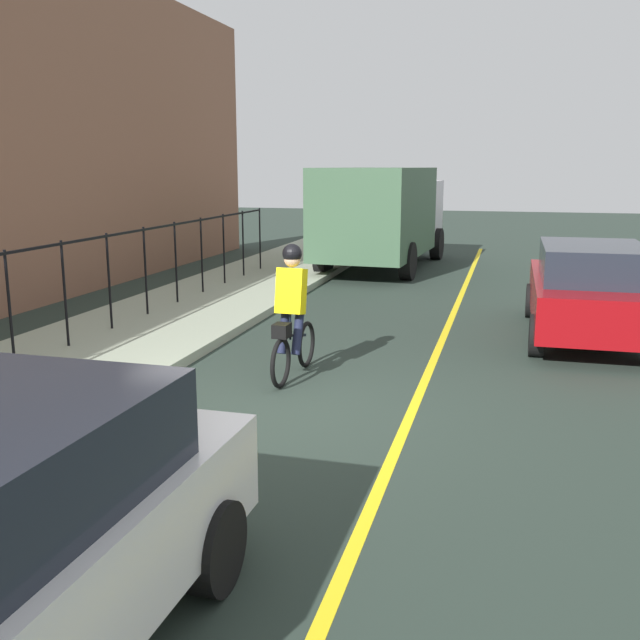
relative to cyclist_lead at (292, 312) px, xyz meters
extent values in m
plane|color=#26322B|center=(-1.34, -0.16, -0.91)|extent=(80.00, 80.00, 0.00)
cube|color=yellow|center=(-1.34, -1.76, -0.91)|extent=(36.00, 0.12, 0.01)
cube|color=#96A18A|center=(-1.34, 3.24, -0.84)|extent=(40.00, 3.20, 0.15)
cylinder|color=black|center=(-0.96, 3.64, 0.04)|extent=(0.04, 0.04, 1.60)
cylinder|color=black|center=(0.29, 3.64, 0.04)|extent=(0.04, 0.04, 1.60)
cylinder|color=black|center=(1.53, 3.64, 0.04)|extent=(0.04, 0.04, 1.60)
cylinder|color=black|center=(2.77, 3.64, 0.04)|extent=(0.04, 0.04, 1.60)
cylinder|color=black|center=(4.01, 3.64, 0.04)|extent=(0.04, 0.04, 1.60)
cylinder|color=black|center=(5.26, 3.64, 0.04)|extent=(0.04, 0.04, 1.60)
cylinder|color=black|center=(6.50, 3.64, 0.04)|extent=(0.04, 0.04, 1.60)
cylinder|color=black|center=(7.74, 3.64, 0.04)|extent=(0.04, 0.04, 1.60)
cylinder|color=black|center=(8.98, 3.64, 0.04)|extent=(0.04, 0.04, 1.60)
cube|color=black|center=(-0.34, 3.64, 0.79)|extent=(18.64, 0.04, 0.04)
torus|color=black|center=(0.60, -0.03, -0.58)|extent=(0.66, 0.09, 0.66)
torus|color=black|center=(-0.44, 0.02, -0.58)|extent=(0.66, 0.09, 0.66)
cube|color=black|center=(0.08, 0.00, -0.33)|extent=(0.93, 0.08, 0.24)
cylinder|color=black|center=(-0.07, 0.00, -0.18)|extent=(0.03, 0.03, 0.35)
cube|color=yellow|center=(-0.02, 0.00, 0.29)|extent=(0.36, 0.37, 0.63)
sphere|color=tan|center=(0.03, 0.00, 0.71)|extent=(0.22, 0.22, 0.22)
sphere|color=black|center=(0.03, 0.00, 0.78)|extent=(0.26, 0.26, 0.26)
cylinder|color=#191E38|center=(-0.04, 0.10, -0.23)|extent=(0.34, 0.13, 0.65)
cylinder|color=#191E38|center=(-0.04, -0.10, -0.23)|extent=(0.34, 0.13, 0.65)
cube|color=black|center=(-0.39, 0.02, -0.16)|extent=(0.25, 0.21, 0.18)
cube|color=maroon|center=(3.56, -4.07, -0.24)|extent=(4.40, 1.81, 0.70)
cube|color=#1E232D|center=(3.36, -4.07, 0.39)|extent=(2.47, 1.59, 0.56)
cylinder|color=black|center=(5.05, -3.22, -0.59)|extent=(0.64, 0.22, 0.64)
cylinder|color=black|center=(5.06, -4.92, -0.59)|extent=(0.64, 0.22, 0.64)
cylinder|color=black|center=(2.06, -3.22, -0.59)|extent=(0.64, 0.22, 0.64)
cylinder|color=black|center=(-4.93, -0.97, -0.59)|extent=(0.64, 0.23, 0.64)
cylinder|color=black|center=(-4.90, 0.73, -0.59)|extent=(0.64, 0.23, 0.64)
cube|color=#37553C|center=(10.15, 0.77, 0.72)|extent=(4.90, 2.70, 2.30)
cube|color=silver|center=(13.56, 0.55, 0.52)|extent=(1.96, 2.32, 1.90)
cylinder|color=black|center=(13.50, 1.68, -0.43)|extent=(0.98, 0.36, 0.96)
cylinder|color=black|center=(13.35, -0.56, -0.43)|extent=(0.98, 0.36, 0.96)
cylinder|color=black|center=(9.17, 1.96, -0.43)|extent=(0.98, 0.36, 0.96)
cylinder|color=black|center=(9.02, -0.28, -0.43)|extent=(0.98, 0.36, 0.96)
camera|label=1|loc=(-9.00, -2.79, 1.91)|focal=40.51mm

